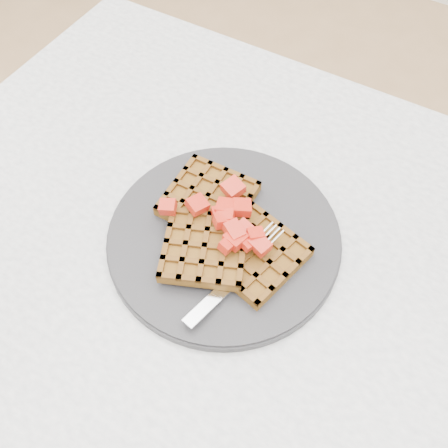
% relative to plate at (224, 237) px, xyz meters
% --- Properties ---
extents(ground, '(4.00, 4.00, 0.00)m').
position_rel_plate_xyz_m(ground, '(0.11, -0.01, -0.76)').
color(ground, tan).
rests_on(ground, ground).
extents(table, '(1.20, 0.80, 0.75)m').
position_rel_plate_xyz_m(table, '(0.11, -0.01, -0.12)').
color(table, white).
rests_on(table, ground).
extents(plate, '(0.31, 0.31, 0.02)m').
position_rel_plate_xyz_m(plate, '(0.00, 0.00, 0.00)').
color(plate, '#252528').
rests_on(plate, table).
extents(waffles, '(0.22, 0.20, 0.03)m').
position_rel_plate_xyz_m(waffles, '(0.00, -0.00, 0.02)').
color(waffles, brown).
rests_on(waffles, plate).
extents(strawberry_pile, '(0.15, 0.15, 0.02)m').
position_rel_plate_xyz_m(strawberry_pile, '(-0.00, -0.00, 0.05)').
color(strawberry_pile, '#A70E03').
rests_on(strawberry_pile, waffles).
extents(fork, '(0.06, 0.18, 0.02)m').
position_rel_plate_xyz_m(fork, '(0.05, -0.04, 0.02)').
color(fork, silver).
rests_on(fork, plate).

